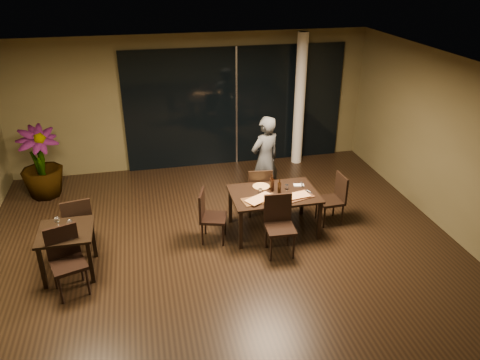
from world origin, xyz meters
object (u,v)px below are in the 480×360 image
Objects in this scene: bottle_c at (271,182)px; chair_side_near at (66,257)px; main_table at (274,197)px; bottle_a at (272,183)px; diner at (265,160)px; chair_main_near at (279,221)px; chair_main_far at (259,189)px; bottle_b at (279,186)px; potted_plant at (40,163)px; side_table at (66,238)px; chair_main_left at (209,214)px; chair_side_far at (78,221)px; chair_main_right at (335,196)px.

chair_side_near is at bearing -162.54° from bottle_c.
main_table is 0.24m from bottle_a.
bottle_c is at bearing 57.23° from diner.
bottle_c reaches higher than chair_main_near.
chair_main_far is 0.54× the size of diner.
chair_side_near is 3.90× the size of bottle_b.
side_table is at bearing -74.51° from potted_plant.
potted_plant is 4.95× the size of bottle_a.
chair_main_near is (0.02, -1.23, 0.02)m from chair_main_far.
bottle_c is (-0.10, 0.14, 0.02)m from bottle_b.
bottle_a is 0.05m from bottle_c.
chair_main_left is 1.22m from bottle_a.
side_table is 0.55× the size of potted_plant.
chair_main_near is (3.31, -0.12, -0.07)m from side_table.
potted_plant is (-4.31, 1.19, -0.16)m from diner.
potted_plant is at bearing 147.37° from chair_main_near.
chair_main_left is at bearing -172.66° from bottle_a.
bottle_a is at bearing -1.85° from chair_side_near.
diner reaches higher than side_table.
chair_main_far is 0.66× the size of potted_plant.
chair_main_near is at bearing -95.85° from bottle_c.
chair_main_far reaches higher than chair_main_left.
chair_main_left is at bearing -177.49° from bottle_b.
chair_main_near is at bearing -13.34° from chair_side_near.
chair_main_near is 0.72m from bottle_b.
chair_main_left is at bearing 17.79° from diner.
bottle_b is (0.09, -0.01, 0.20)m from main_table.
chair_main_left is 3.15× the size of bottle_c.
diner is at bearing 81.49° from bottle_c.
side_table is 0.60m from chair_side_far.
diner is (0.24, 0.50, 0.35)m from chair_main_far.
side_table is at bearing 0.17° from diner.
side_table is 0.45× the size of diner.
diner is 6.06× the size of bottle_c.
side_table is 2.90m from potted_plant.
chair_main_far is 3.27× the size of bottle_a.
side_table is 3.53m from bottle_b.
diner is (-1.04, 1.04, 0.37)m from chair_main_right.
side_table is at bearing 69.23° from chair_side_far.
diner is 1.22× the size of potted_plant.
chair_main_right is at bearing -70.03° from chair_main_left.
side_table is 0.81× the size of chair_side_far.
bottle_b is (-1.08, -0.07, 0.36)m from chair_main_right.
diner is 6.86× the size of bottle_b.
side_table is 0.79× the size of chair_side_near.
chair_main_right is (4.57, 0.56, -0.10)m from side_table.
potted_plant reaches higher than chair_side_near.
bottle_c is (3.39, 0.64, 0.27)m from side_table.
diner reaches higher than bottle_b.
chair_side_near reaches higher than chair_side_far.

